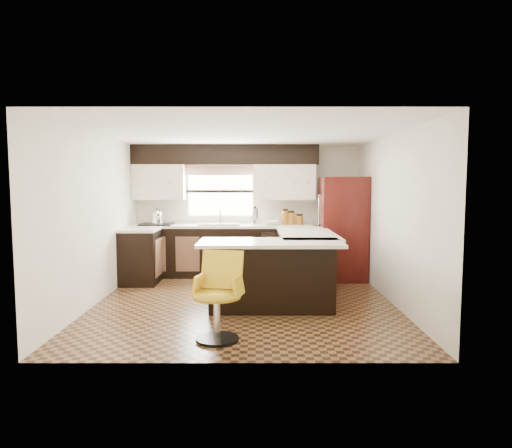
{
  "coord_description": "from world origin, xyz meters",
  "views": [
    {
      "loc": [
        0.17,
        -6.41,
        1.72
      ],
      "look_at": [
        0.17,
        0.45,
        1.09
      ],
      "focal_mm": 32.0,
      "sensor_mm": 36.0,
      "label": 1
    }
  ],
  "objects_px": {
    "peninsula_long": "(303,264)",
    "peninsula_return": "(271,277)",
    "refrigerator": "(342,229)",
    "bar_chair": "(217,297)"
  },
  "relations": [
    {
      "from": "peninsula_return",
      "to": "refrigerator",
      "type": "distance_m",
      "value": 2.39
    },
    {
      "from": "bar_chair",
      "to": "peninsula_long",
      "type": "bearing_deg",
      "value": 75.52
    },
    {
      "from": "refrigerator",
      "to": "peninsula_long",
      "type": "bearing_deg",
      "value": -129.49
    },
    {
      "from": "peninsula_long",
      "to": "bar_chair",
      "type": "relative_size",
      "value": 2.02
    },
    {
      "from": "peninsula_long",
      "to": "peninsula_return",
      "type": "height_order",
      "value": "same"
    },
    {
      "from": "refrigerator",
      "to": "bar_chair",
      "type": "relative_size",
      "value": 1.88
    },
    {
      "from": "peninsula_return",
      "to": "bar_chair",
      "type": "xyz_separation_m",
      "value": [
        -0.63,
        -1.22,
        0.03
      ]
    },
    {
      "from": "peninsula_long",
      "to": "peninsula_return",
      "type": "distance_m",
      "value": 1.11
    },
    {
      "from": "peninsula_long",
      "to": "refrigerator",
      "type": "relative_size",
      "value": 1.08
    },
    {
      "from": "peninsula_return",
      "to": "refrigerator",
      "type": "relative_size",
      "value": 0.91
    }
  ]
}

